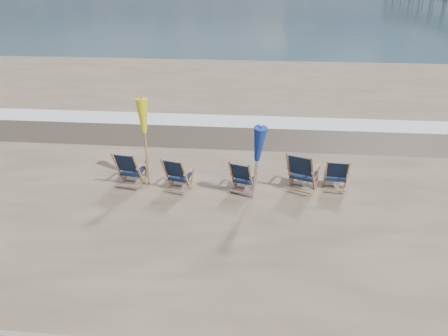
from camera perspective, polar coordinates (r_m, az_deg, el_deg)
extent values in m
cube|color=silver|center=(15.97, 2.16, 6.13)|extent=(200.00, 1.40, 0.01)
cube|color=#42362A|center=(14.56, 1.78, 4.27)|extent=(200.00, 2.60, 0.00)
cylinder|color=#A27448|center=(11.02, -10.19, 3.20)|extent=(0.06, 0.06, 2.21)
cone|color=yellow|center=(10.81, -10.44, 6.31)|extent=(0.30, 0.30, 0.85)
cylinder|color=#A5A5AD|center=(10.02, 4.21, 0.50)|extent=(0.06, 0.06, 1.94)
cone|color=navy|center=(9.83, 4.29, 3.13)|extent=(0.30, 0.30, 0.85)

